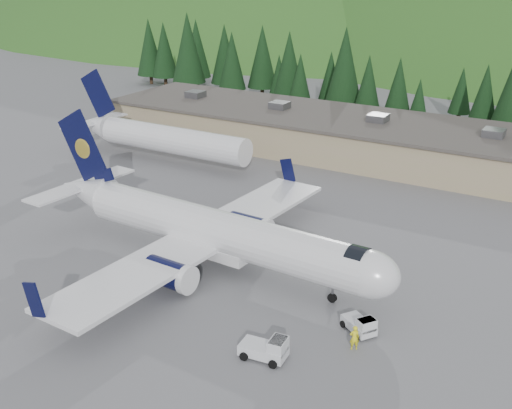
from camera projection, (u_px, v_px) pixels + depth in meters
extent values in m
plane|color=slate|center=(222.00, 267.00, 57.44)|extent=(600.00, 600.00, 0.00)
cylinder|color=white|center=(221.00, 232.00, 56.19)|extent=(28.35, 5.31, 3.78)
ellipsoid|color=white|center=(369.00, 274.00, 48.90)|extent=(5.12, 4.05, 3.78)
cylinder|color=black|center=(357.00, 265.00, 49.25)|extent=(1.58, 3.19, 3.12)
cone|color=white|center=(86.00, 190.00, 64.89)|extent=(6.24, 4.11, 3.78)
cube|color=white|center=(212.00, 246.00, 57.29)|extent=(8.21, 3.65, 1.01)
cube|color=white|center=(203.00, 237.00, 57.60)|extent=(7.38, 34.47, 0.35)
cube|color=black|center=(288.00, 170.00, 71.12)|extent=(2.04, 0.26, 2.89)
cube|color=black|center=(34.00, 300.00, 44.67)|extent=(2.04, 0.26, 2.89)
cylinder|color=black|center=(249.00, 227.00, 61.90)|extent=(4.35, 2.54, 2.31)
cylinder|color=white|center=(266.00, 231.00, 60.91)|extent=(0.74, 2.48, 2.46)
cube|color=white|center=(249.00, 222.00, 61.70)|extent=(2.22, 0.37, 0.91)
cylinder|color=black|center=(170.00, 274.00, 52.88)|extent=(4.35, 2.54, 2.31)
cylinder|color=white|center=(187.00, 280.00, 51.89)|extent=(0.74, 2.48, 2.46)
cube|color=white|center=(169.00, 268.00, 52.68)|extent=(2.22, 0.37, 0.91)
cube|color=black|center=(82.00, 146.00, 63.06)|extent=(6.23, 0.64, 7.39)
ellipsoid|color=yellow|center=(85.00, 148.00, 63.19)|extent=(2.00, 0.29, 1.99)
ellipsoid|color=yellow|center=(82.00, 149.00, 62.87)|extent=(2.00, 0.29, 1.99)
cube|color=black|center=(103.00, 176.00, 62.67)|extent=(2.79, 0.40, 2.00)
cube|color=white|center=(82.00, 185.00, 64.97)|extent=(3.30, 12.70, 0.22)
cylinder|color=slate|center=(332.00, 292.00, 51.38)|extent=(0.21, 0.21, 1.81)
cylinder|color=black|center=(332.00, 298.00, 51.57)|extent=(0.78, 0.32, 0.76)
cylinder|color=slate|center=(213.00, 239.00, 60.74)|extent=(0.25, 0.25, 2.01)
cylinder|color=black|center=(217.00, 244.00, 60.69)|extent=(1.12, 0.41, 1.11)
cylinder|color=black|center=(210.00, 242.00, 61.11)|extent=(1.12, 0.41, 1.11)
cylinder|color=slate|center=(176.00, 260.00, 56.54)|extent=(0.25, 0.25, 2.01)
cylinder|color=black|center=(180.00, 266.00, 56.49)|extent=(1.12, 0.41, 1.11)
cylinder|color=black|center=(173.00, 263.00, 56.91)|extent=(1.12, 0.41, 1.11)
cylinder|color=white|center=(174.00, 141.00, 84.31)|extent=(22.00, 3.60, 3.60)
cone|color=white|center=(96.00, 125.00, 90.88)|extent=(5.00, 3.60, 3.60)
cube|color=black|center=(98.00, 94.00, 88.72)|extent=(5.82, 0.28, 6.89)
cube|color=white|center=(95.00, 121.00, 90.66)|extent=(2.40, 11.00, 0.20)
cube|color=silver|center=(263.00, 350.00, 44.44)|extent=(3.43, 1.98, 0.76)
cube|color=silver|center=(278.00, 346.00, 43.78)|extent=(1.25, 1.63, 0.98)
cube|color=black|center=(278.00, 340.00, 43.62)|extent=(1.13, 1.51, 0.11)
cylinder|color=black|center=(283.00, 351.00, 44.86)|extent=(0.63, 0.30, 0.61)
cylinder|color=black|center=(273.00, 364.00, 43.39)|extent=(0.63, 0.30, 0.61)
cylinder|color=black|center=(254.00, 343.00, 45.70)|extent=(0.63, 0.30, 0.61)
cylinder|color=black|center=(244.00, 356.00, 44.23)|extent=(0.63, 0.30, 0.61)
cube|color=silver|center=(359.00, 325.00, 47.57)|extent=(3.15, 2.76, 0.66)
cube|color=silver|center=(366.00, 325.00, 46.56)|extent=(1.52, 1.63, 0.85)
cube|color=black|center=(367.00, 320.00, 46.42)|extent=(1.39, 1.50, 0.09)
cylinder|color=black|center=(374.00, 332.00, 47.17)|extent=(0.56, 0.47, 0.53)
cylinder|color=black|center=(357.00, 337.00, 46.56)|extent=(0.56, 0.47, 0.53)
cylinder|color=black|center=(360.00, 319.00, 48.76)|extent=(0.56, 0.47, 0.53)
cylinder|color=black|center=(343.00, 324.00, 48.15)|extent=(0.56, 0.47, 0.53)
cube|color=#9B9066|center=(342.00, 136.00, 89.33)|extent=(70.00, 16.00, 4.80)
cube|color=#47423D|center=(343.00, 118.00, 88.40)|extent=(71.00, 17.00, 0.40)
cube|color=slate|center=(195.00, 94.00, 100.03)|extent=(2.50, 2.50, 1.00)
cube|color=slate|center=(280.00, 105.00, 92.91)|extent=(2.50, 2.50, 1.00)
cube|color=slate|center=(378.00, 118.00, 85.78)|extent=(2.50, 2.50, 1.00)
cube|color=slate|center=(494.00, 133.00, 78.66)|extent=(2.50, 2.50, 1.00)
imported|color=yellow|center=(354.00, 338.00, 45.23)|extent=(0.83, 0.78, 1.90)
cone|color=black|center=(149.00, 47.00, 134.46)|extent=(5.68, 5.68, 11.62)
cone|color=black|center=(164.00, 50.00, 132.91)|extent=(5.45, 5.45, 11.16)
cone|color=black|center=(196.00, 48.00, 132.00)|extent=(5.74, 5.74, 11.74)
cone|color=black|center=(188.00, 48.00, 124.80)|extent=(6.57, 6.57, 13.43)
cone|color=black|center=(225.00, 54.00, 126.06)|extent=(5.59, 5.59, 11.44)
cone|color=black|center=(232.00, 61.00, 121.23)|extent=(5.26, 5.26, 10.75)
cone|color=black|center=(262.00, 56.00, 121.88)|extent=(5.72, 5.72, 11.70)
cone|color=black|center=(279.00, 74.00, 120.18)|extent=(3.61, 3.61, 7.38)
cone|color=black|center=(289.00, 63.00, 115.10)|extent=(5.61, 5.61, 11.47)
cone|color=black|center=(300.00, 79.00, 111.14)|extent=(4.26, 4.26, 8.71)
cone|color=black|center=(331.00, 76.00, 113.29)|extent=(4.28, 4.28, 8.76)
cone|color=black|center=(345.00, 66.00, 106.35)|extent=(6.33, 6.33, 12.95)
cone|color=black|center=(368.00, 85.00, 103.45)|extent=(4.66, 4.66, 9.54)
cone|color=black|center=(398.00, 88.00, 101.06)|extent=(4.66, 4.66, 9.53)
cone|color=black|center=(419.00, 102.00, 98.72)|extent=(3.52, 3.52, 7.20)
cone|color=black|center=(461.00, 90.00, 105.67)|extent=(3.72, 3.72, 7.60)
cone|color=black|center=(485.00, 94.00, 97.54)|extent=(4.50, 4.50, 9.21)
ellipsoid|color=#224D17|center=(271.00, 216.00, 263.69)|extent=(336.00, 240.00, 240.00)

